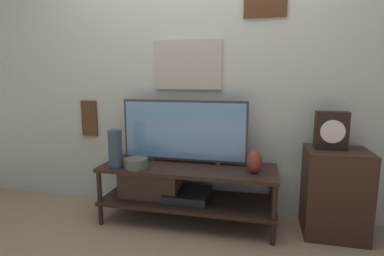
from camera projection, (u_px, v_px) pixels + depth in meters
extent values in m
plane|color=#997F60|center=(179.00, 238.00, 2.30)|extent=(12.00, 12.00, 0.00)
cube|color=beige|center=(196.00, 63.00, 2.65)|extent=(6.40, 0.06, 2.70)
cube|color=#B2ADA3|center=(188.00, 65.00, 2.62)|extent=(0.60, 0.02, 0.43)
cube|color=#B2BCC6|center=(188.00, 65.00, 2.62)|extent=(0.56, 0.01, 0.39)
cube|color=#4C2D19|center=(265.00, 2.00, 2.40)|extent=(0.34, 0.02, 0.24)
cube|color=white|center=(265.00, 1.00, 2.39)|extent=(0.30, 0.01, 0.20)
cube|color=#4C2D19|center=(89.00, 118.00, 2.93)|extent=(0.16, 0.02, 0.35)
cube|color=#BCB299|center=(89.00, 118.00, 2.92)|extent=(0.12, 0.01, 0.31)
cube|color=black|center=(188.00, 168.00, 2.50)|extent=(1.46, 0.50, 0.03)
cube|color=black|center=(188.00, 200.00, 2.55)|extent=(1.46, 0.50, 0.03)
cylinder|color=black|center=(100.00, 197.00, 2.48)|extent=(0.04, 0.04, 0.49)
cylinder|color=black|center=(274.00, 214.00, 2.17)|extent=(0.04, 0.04, 0.49)
cylinder|color=black|center=(123.00, 179.00, 2.91)|extent=(0.04, 0.04, 0.49)
cylinder|color=black|center=(272.00, 191.00, 2.60)|extent=(0.04, 0.04, 0.49)
cube|color=black|center=(188.00, 195.00, 2.54)|extent=(0.36, 0.35, 0.07)
cube|color=#47382D|center=(151.00, 184.00, 2.60)|extent=(0.51, 0.28, 0.22)
cylinder|color=#333338|center=(152.00, 159.00, 2.69)|extent=(0.05, 0.05, 0.02)
cylinder|color=#333338|center=(218.00, 163.00, 2.55)|extent=(0.05, 0.05, 0.02)
cube|color=#333338|center=(184.00, 131.00, 2.58)|extent=(1.09, 0.04, 0.52)
cube|color=#6B9ED1|center=(184.00, 131.00, 2.56)|extent=(1.05, 0.01, 0.49)
cylinder|color=#4C5647|center=(136.00, 163.00, 2.44)|extent=(0.19, 0.19, 0.08)
cylinder|color=#2D4251|center=(115.00, 149.00, 2.45)|extent=(0.11, 0.11, 0.31)
ellipsoid|color=brown|center=(255.00, 162.00, 2.31)|extent=(0.12, 0.12, 0.18)
cube|color=#382319|center=(335.00, 192.00, 2.32)|extent=(0.46, 0.39, 0.68)
cube|color=black|center=(331.00, 130.00, 2.27)|extent=(0.23, 0.10, 0.29)
cylinder|color=white|center=(333.00, 132.00, 2.22)|extent=(0.17, 0.01, 0.17)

